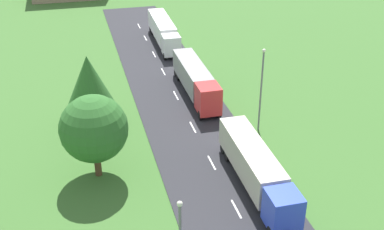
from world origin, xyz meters
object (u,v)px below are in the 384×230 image
object	(u,v)px
truck_second	(256,168)
tree_maple	(94,129)
lamppost_third	(261,87)
truck_third	(196,79)
tree_elm	(89,83)
truck_fourth	(163,31)

from	to	relation	value
truck_second	tree_maple	world-z (taller)	tree_maple
truck_second	lamppost_third	size ratio (longest dim) A/B	1.50
truck_third	tree_maple	xyz separation A→B (m)	(-12.69, -13.67, 2.66)
truck_second	tree_maple	xyz separation A→B (m)	(-12.89, 5.40, 2.69)
tree_maple	tree_elm	distance (m)	8.91
tree_maple	truck_second	bearing A→B (deg)	-22.72
lamppost_third	truck_second	bearing A→B (deg)	-113.21
truck_fourth	tree_elm	size ratio (longest dim) A/B	1.78
truck_fourth	lamppost_third	xyz separation A→B (m)	(4.21, -28.43, 2.86)
lamppost_third	tree_elm	xyz separation A→B (m)	(-16.63, 4.97, 0.13)
truck_third	tree_maple	size ratio (longest dim) A/B	1.76
truck_third	truck_fourth	xyz separation A→B (m)	(-0.01, 18.69, 0.02)
truck_fourth	lamppost_third	distance (m)	28.88
truck_second	tree_elm	world-z (taller)	tree_elm
truck_fourth	lamppost_third	bearing A→B (deg)	-81.58
truck_fourth	tree_elm	world-z (taller)	tree_elm
truck_fourth	tree_elm	distance (m)	26.71
truck_third	truck_second	bearing A→B (deg)	-89.41
tree_maple	truck_fourth	bearing A→B (deg)	68.60
truck_fourth	tree_maple	size ratio (longest dim) A/B	1.85
lamppost_third	tree_maple	world-z (taller)	lamppost_third
truck_third	tree_elm	world-z (taller)	tree_elm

